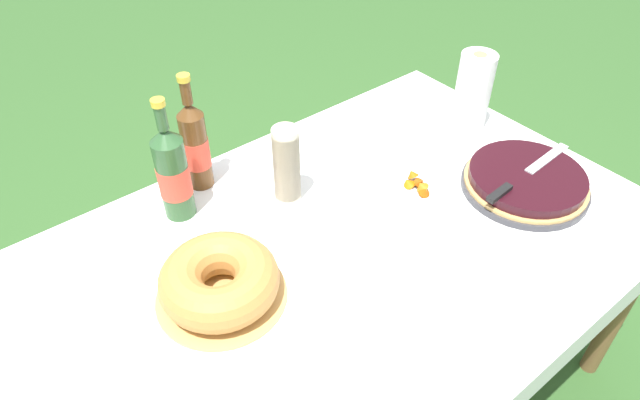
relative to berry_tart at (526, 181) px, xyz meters
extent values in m
plane|color=#335B28|center=(-0.57, 0.15, -0.73)|extent=(16.00, 16.00, 0.00)
cube|color=brown|center=(-0.57, 0.15, -0.05)|extent=(1.66, 1.05, 0.03)
cylinder|color=brown|center=(0.20, -0.32, -0.40)|extent=(0.06, 0.06, 0.66)
cylinder|color=brown|center=(-1.33, 0.61, -0.40)|extent=(0.06, 0.06, 0.66)
cylinder|color=brown|center=(0.20, 0.61, -0.40)|extent=(0.06, 0.06, 0.66)
cube|color=white|center=(-0.57, 0.15, -0.03)|extent=(1.67, 1.06, 0.00)
cube|color=white|center=(-0.57, 0.67, -0.08)|extent=(1.67, 0.00, 0.10)
cube|color=white|center=(0.27, 0.15, -0.08)|extent=(0.00, 1.06, 0.10)
cylinder|color=#38383D|center=(0.00, 0.00, -0.02)|extent=(0.35, 0.35, 0.02)
cylinder|color=tan|center=(0.00, 0.00, 0.00)|extent=(0.34, 0.34, 0.01)
cylinder|color=black|center=(0.00, 0.00, 0.02)|extent=(0.32, 0.32, 0.03)
cube|color=silver|center=(0.09, 0.01, 0.03)|extent=(0.19, 0.04, 0.00)
cube|color=black|center=(-0.14, -0.01, 0.04)|extent=(0.09, 0.03, 0.01)
cylinder|color=tan|center=(-0.87, 0.20, -0.02)|extent=(0.30, 0.30, 0.01)
torus|color=#BC7F3D|center=(-0.87, 0.20, 0.03)|extent=(0.27, 0.27, 0.10)
cylinder|color=beige|center=(-0.54, 0.39, 0.02)|extent=(0.07, 0.07, 0.09)
cylinder|color=beige|center=(-0.54, 0.39, 0.03)|extent=(0.07, 0.07, 0.09)
cylinder|color=beige|center=(-0.54, 0.39, 0.05)|extent=(0.07, 0.07, 0.09)
cylinder|color=beige|center=(-0.54, 0.39, 0.06)|extent=(0.07, 0.07, 0.09)
cylinder|color=beige|center=(-0.54, 0.39, 0.07)|extent=(0.07, 0.07, 0.09)
cylinder|color=beige|center=(-0.54, 0.39, 0.08)|extent=(0.07, 0.07, 0.09)
cylinder|color=beige|center=(-0.54, 0.39, 0.10)|extent=(0.07, 0.07, 0.09)
cylinder|color=beige|center=(-0.54, 0.39, 0.11)|extent=(0.07, 0.07, 0.09)
cylinder|color=beige|center=(-0.54, 0.39, 0.12)|extent=(0.07, 0.07, 0.09)
cylinder|color=beige|center=(-0.54, 0.39, 0.14)|extent=(0.07, 0.07, 0.09)
cylinder|color=beige|center=(-0.54, 0.39, 0.15)|extent=(0.07, 0.07, 0.09)
torus|color=beige|center=(-0.54, 0.39, 0.20)|extent=(0.07, 0.07, 0.01)
cylinder|color=#2D562D|center=(-0.80, 0.52, 0.09)|extent=(0.08, 0.08, 0.23)
cylinder|color=#E54C38|center=(-0.80, 0.52, 0.08)|extent=(0.08, 0.08, 0.09)
cone|color=#2D562D|center=(-0.80, 0.52, 0.22)|extent=(0.08, 0.08, 0.04)
cylinder|color=#2D562D|center=(-0.80, 0.52, 0.27)|extent=(0.03, 0.03, 0.06)
cylinder|color=gold|center=(-0.80, 0.52, 0.31)|extent=(0.03, 0.03, 0.02)
cylinder|color=brown|center=(-0.70, 0.59, 0.09)|extent=(0.07, 0.07, 0.23)
cylinder|color=#E54C38|center=(-0.70, 0.59, 0.08)|extent=(0.07, 0.07, 0.09)
cone|color=brown|center=(-0.70, 0.59, 0.22)|extent=(0.07, 0.07, 0.04)
cylinder|color=brown|center=(-0.70, 0.59, 0.27)|extent=(0.03, 0.03, 0.06)
cylinder|color=gold|center=(-0.70, 0.59, 0.31)|extent=(0.03, 0.03, 0.02)
cylinder|color=white|center=(-0.25, 0.17, -0.02)|extent=(0.19, 0.19, 0.01)
torus|color=white|center=(-0.25, 0.17, -0.01)|extent=(0.19, 0.19, 0.01)
cone|color=#A8450A|center=(-0.24, 0.18, 0.01)|extent=(0.04, 0.04, 0.04)
cone|color=#C16B15|center=(-0.25, 0.17, 0.01)|extent=(0.05, 0.05, 0.04)
cone|color=#A54C0A|center=(-0.25, 0.14, 0.00)|extent=(0.05, 0.05, 0.03)
cone|color=#BA660A|center=(-0.25, 0.21, -0.01)|extent=(0.05, 0.04, 0.05)
cone|color=#AC500F|center=(-0.22, 0.19, -0.01)|extent=(0.05, 0.05, 0.04)
cone|color=#A8590B|center=(-0.23, 0.22, 0.01)|extent=(0.04, 0.05, 0.04)
cylinder|color=white|center=(0.12, 0.31, 0.10)|extent=(0.11, 0.11, 0.25)
cylinder|color=#9E7A56|center=(0.12, 0.31, 0.23)|extent=(0.04, 0.04, 0.00)
camera|label=1|loc=(-1.22, -0.60, 1.00)|focal=32.00mm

